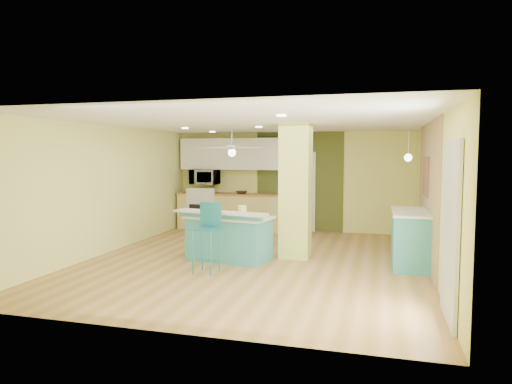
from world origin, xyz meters
The scene contains 23 objects.
floor centered at (0.00, 0.00, -0.01)m, with size 6.00×7.00×0.01m, color olive.
ceiling centered at (0.00, 0.00, 2.50)m, with size 6.00×7.00×0.01m, color white.
wall_back centered at (0.00, 3.50, 1.25)m, with size 6.00×0.01×2.50m, color #E2E179.
wall_front centered at (0.00, -3.50, 1.25)m, with size 6.00×0.01×2.50m, color #E2E179.
wall_left centered at (-3.00, 0.00, 1.25)m, with size 0.01×7.00×2.50m, color #E2E179.
wall_right centered at (3.00, 0.00, 1.25)m, with size 0.01×7.00×2.50m, color #E2E179.
wood_panel centered at (2.99, 0.60, 1.25)m, with size 0.02×3.40×2.50m, color #947954.
olive_accent centered at (0.20, 3.49, 1.25)m, with size 2.20×0.02×2.50m, color #495020.
interior_door centered at (0.20, 3.46, 1.00)m, with size 0.82×0.05×2.00m, color white.
french_door centered at (2.97, -2.30, 1.05)m, with size 0.04×1.08×2.10m, color silver.
column centered at (0.65, 0.50, 1.25)m, with size 0.55×0.55×2.50m, color #C4CB5E.
kitchen_run centered at (-1.30, 3.20, 0.47)m, with size 3.25×0.63×0.94m.
stove centered at (-2.25, 3.19, 0.46)m, with size 0.76×0.66×1.08m.
upper_cabinets centered at (-1.30, 3.32, 1.95)m, with size 3.20×0.34×0.80m, color white.
microwave centered at (-2.25, 3.20, 1.35)m, with size 0.70×0.48×0.39m, color silver.
ceiling_fan centered at (-1.10, 2.00, 2.08)m, with size 1.41×1.41×0.61m.
pendant_lamp centered at (2.65, 0.75, 1.88)m, with size 0.14×0.14×0.69m.
wall_decor centered at (2.96, 0.80, 1.55)m, with size 0.03×0.90×0.70m, color brown.
peninsula centered at (-0.49, -0.06, 0.43)m, with size 1.78×1.21×0.93m.
bar_stool centered at (-0.53, -0.97, 0.77)m, with size 0.41×0.41×1.15m.
side_counter centered at (2.70, 0.40, 0.48)m, with size 0.63×1.49×0.96m.
fruit_bowl centered at (-1.22, 3.11, 0.98)m, with size 0.30×0.30×0.07m, color #3C2318.
canister centered at (-0.27, 0.07, 0.91)m, with size 0.16×0.16×0.19m, color yellow.
Camera 1 is at (2.18, -7.90, 1.93)m, focal length 32.00 mm.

